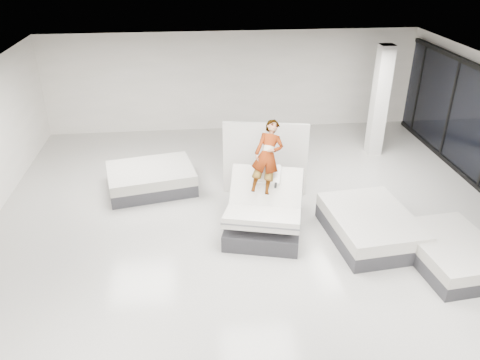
{
  "coord_description": "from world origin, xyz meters",
  "views": [
    {
      "loc": [
        -1.31,
        -7.87,
        5.8
      ],
      "look_at": [
        -0.35,
        1.25,
        1.0
      ],
      "focal_mm": 35.0,
      "sensor_mm": 36.0,
      "label": 1
    }
  ],
  "objects_px": {
    "person": "(267,170)",
    "divider_panel": "(265,159)",
    "hero_bed": "(264,213)",
    "flat_bed_right_near": "(452,253)",
    "remote": "(276,185)",
    "column": "(379,102)",
    "flat_bed_left_far": "(151,179)",
    "flat_bed_right_far": "(370,226)"
  },
  "relations": [
    {
      "from": "person",
      "to": "divider_panel",
      "type": "xyz_separation_m",
      "value": [
        0.17,
        1.32,
        -0.37
      ]
    },
    {
      "from": "remote",
      "to": "column",
      "type": "xyz_separation_m",
      "value": [
        3.65,
        3.82,
        0.47
      ]
    },
    {
      "from": "hero_bed",
      "to": "flat_bed_left_far",
      "type": "height_order",
      "value": "hero_bed"
    },
    {
      "from": "remote",
      "to": "flat_bed_left_far",
      "type": "distance_m",
      "value": 3.68
    },
    {
      "from": "person",
      "to": "remote",
      "type": "height_order",
      "value": "person"
    },
    {
      "from": "remote",
      "to": "flat_bed_right_near",
      "type": "height_order",
      "value": "remote"
    },
    {
      "from": "flat_bed_left_far",
      "to": "person",
      "type": "bearing_deg",
      "value": -34.34
    },
    {
      "from": "remote",
      "to": "flat_bed_right_far",
      "type": "relative_size",
      "value": 0.06
    },
    {
      "from": "divider_panel",
      "to": "column",
      "type": "height_order",
      "value": "column"
    },
    {
      "from": "flat_bed_left_far",
      "to": "column",
      "type": "height_order",
      "value": "column"
    },
    {
      "from": "hero_bed",
      "to": "flat_bed_right_near",
      "type": "height_order",
      "value": "hero_bed"
    },
    {
      "from": "person",
      "to": "column",
      "type": "relative_size",
      "value": 0.51
    },
    {
      "from": "hero_bed",
      "to": "person",
      "type": "xyz_separation_m",
      "value": [
        0.09,
        0.33,
        0.9
      ]
    },
    {
      "from": "divider_panel",
      "to": "flat_bed_left_far",
      "type": "distance_m",
      "value": 2.97
    },
    {
      "from": "hero_bed",
      "to": "column",
      "type": "relative_size",
      "value": 0.75
    },
    {
      "from": "flat_bed_right_far",
      "to": "column",
      "type": "bearing_deg",
      "value": 68.91
    },
    {
      "from": "flat_bed_right_near",
      "to": "person",
      "type": "bearing_deg",
      "value": 149.96
    },
    {
      "from": "person",
      "to": "flat_bed_right_near",
      "type": "xyz_separation_m",
      "value": [
        3.39,
        -1.96,
        -1.04
      ]
    },
    {
      "from": "remote",
      "to": "flat_bed_right_far",
      "type": "height_order",
      "value": "remote"
    },
    {
      "from": "hero_bed",
      "to": "remote",
      "type": "bearing_deg",
      "value": -16.93
    },
    {
      "from": "hero_bed",
      "to": "divider_panel",
      "type": "bearing_deg",
      "value": 81.26
    },
    {
      "from": "remote",
      "to": "flat_bed_right_near",
      "type": "xyz_separation_m",
      "value": [
        3.27,
        -1.57,
        -0.86
      ]
    },
    {
      "from": "person",
      "to": "column",
      "type": "height_order",
      "value": "column"
    },
    {
      "from": "divider_panel",
      "to": "flat_bed_right_near",
      "type": "xyz_separation_m",
      "value": [
        3.22,
        -3.29,
        -0.67
      ]
    },
    {
      "from": "flat_bed_right_near",
      "to": "flat_bed_left_far",
      "type": "xyz_separation_m",
      "value": [
        -6.08,
        3.8,
        0.02
      ]
    },
    {
      "from": "person",
      "to": "flat_bed_right_near",
      "type": "height_order",
      "value": "person"
    },
    {
      "from": "hero_bed",
      "to": "flat_bed_left_far",
      "type": "distance_m",
      "value": 3.38
    },
    {
      "from": "flat_bed_right_near",
      "to": "flat_bed_left_far",
      "type": "relative_size",
      "value": 0.88
    },
    {
      "from": "flat_bed_right_far",
      "to": "divider_panel",
      "type": "bearing_deg",
      "value": 131.15
    },
    {
      "from": "hero_bed",
      "to": "person",
      "type": "distance_m",
      "value": 0.96
    },
    {
      "from": "remote",
      "to": "flat_bed_left_far",
      "type": "bearing_deg",
      "value": 156.09
    },
    {
      "from": "divider_panel",
      "to": "flat_bed_right_far",
      "type": "height_order",
      "value": "divider_panel"
    },
    {
      "from": "hero_bed",
      "to": "remote",
      "type": "xyz_separation_m",
      "value": [
        0.21,
        -0.06,
        0.71
      ]
    },
    {
      "from": "remote",
      "to": "flat_bed_right_near",
      "type": "relative_size",
      "value": 0.07
    },
    {
      "from": "divider_panel",
      "to": "flat_bed_left_far",
      "type": "xyz_separation_m",
      "value": [
        -2.85,
        0.51,
        -0.65
      ]
    },
    {
      "from": "hero_bed",
      "to": "flat_bed_left_far",
      "type": "bearing_deg",
      "value": 140.22
    },
    {
      "from": "hero_bed",
      "to": "flat_bed_right_near",
      "type": "bearing_deg",
      "value": -25.14
    },
    {
      "from": "remote",
      "to": "flat_bed_right_far",
      "type": "xyz_separation_m",
      "value": [
        1.99,
        -0.51,
        -0.83
      ]
    },
    {
      "from": "hero_bed",
      "to": "divider_panel",
      "type": "distance_m",
      "value": 1.75
    },
    {
      "from": "remote",
      "to": "flat_bed_right_near",
      "type": "bearing_deg",
      "value": -11.14
    },
    {
      "from": "divider_panel",
      "to": "column",
      "type": "xyz_separation_m",
      "value": [
        3.61,
        2.1,
        0.66
      ]
    },
    {
      "from": "hero_bed",
      "to": "column",
      "type": "distance_m",
      "value": 5.52
    }
  ]
}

